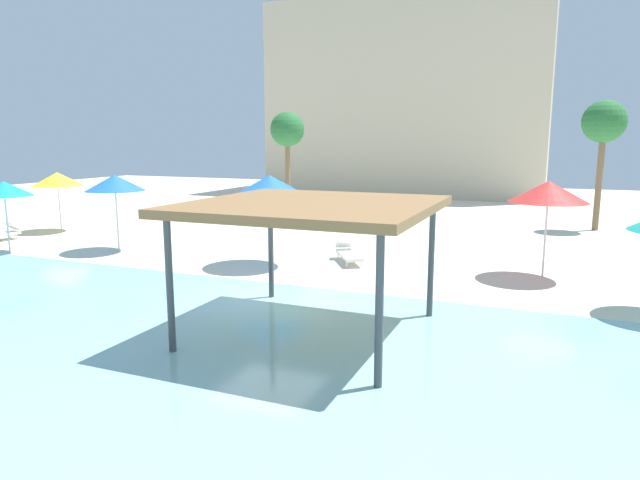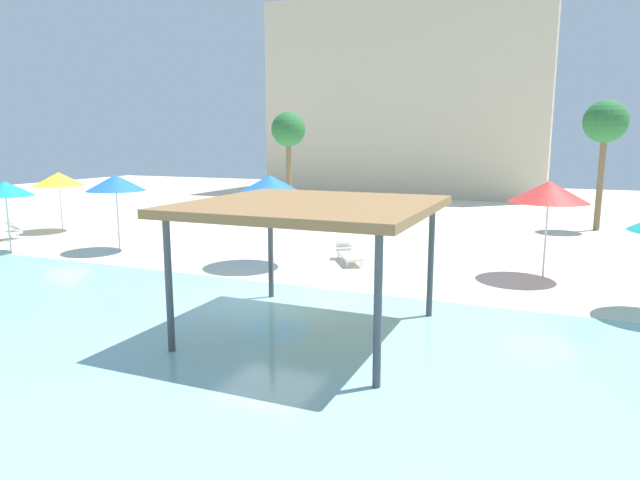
# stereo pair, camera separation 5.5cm
# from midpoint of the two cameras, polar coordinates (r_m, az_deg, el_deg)

# --- Properties ---
(ground_plane) EXTENTS (80.00, 80.00, 0.00)m
(ground_plane) POSITION_cam_midpoint_polar(r_m,az_deg,el_deg) (14.59, -5.41, -6.15)
(ground_plane) COLOR beige
(lagoon_water) EXTENTS (44.00, 13.50, 0.04)m
(lagoon_water) POSITION_cam_midpoint_polar(r_m,az_deg,el_deg) (10.52, -19.31, -13.17)
(lagoon_water) COLOR #8CC6CC
(lagoon_water) RESTS_ON ground
(shade_pavilion) EXTENTS (4.85, 4.85, 2.84)m
(shade_pavilion) POSITION_cam_midpoint_polar(r_m,az_deg,el_deg) (11.51, -0.90, 3.16)
(shade_pavilion) COLOR #42474C
(shade_pavilion) RESTS_ON ground
(beach_umbrella_blue_0) EXTENTS (2.15, 2.15, 2.84)m
(beach_umbrella_blue_0) POSITION_cam_midpoint_polar(r_m,az_deg,el_deg) (21.94, -20.27, 5.49)
(beach_umbrella_blue_0) COLOR silver
(beach_umbrella_blue_0) RESTS_ON ground
(beach_umbrella_blue_1) EXTENTS (2.47, 2.47, 2.98)m
(beach_umbrella_blue_1) POSITION_cam_midpoint_polar(r_m,az_deg,el_deg) (18.22, -5.25, 5.55)
(beach_umbrella_blue_1) COLOR silver
(beach_umbrella_blue_1) RESTS_ON ground
(beach_umbrella_teal_3) EXTENTS (1.95, 1.95, 2.64)m
(beach_umbrella_teal_3) POSITION_cam_midpoint_polar(r_m,az_deg,el_deg) (23.15, -29.62, 4.57)
(beach_umbrella_teal_3) COLOR silver
(beach_umbrella_teal_3) RESTS_ON ground
(beach_umbrella_red_4) EXTENTS (2.30, 2.30, 2.91)m
(beach_umbrella_red_4) POSITION_cam_midpoint_polar(r_m,az_deg,el_deg) (17.77, 22.20, 4.58)
(beach_umbrella_red_4) COLOR silver
(beach_umbrella_red_4) RESTS_ON ground
(beach_umbrella_yellow_5) EXTENTS (2.22, 2.22, 2.67)m
(beach_umbrella_yellow_5) POSITION_cam_midpoint_polar(r_m,az_deg,el_deg) (27.82, -25.27, 5.63)
(beach_umbrella_yellow_5) COLOR silver
(beach_umbrella_yellow_5) RESTS_ON ground
(lounge_chair_0) EXTENTS (0.77, 1.94, 0.74)m
(lounge_chair_0) POSITION_cam_midpoint_polar(r_m,az_deg,el_deg) (26.43, -29.90, 0.62)
(lounge_chair_0) COLOR white
(lounge_chair_0) RESTS_ON ground
(lounge_chair_1) EXTENTS (1.52, 1.93, 0.74)m
(lounge_chair_1) POSITION_cam_midpoint_polar(r_m,az_deg,el_deg) (19.00, 2.82, -1.25)
(lounge_chair_1) COLOR white
(lounge_chair_1) RESTS_ON ground
(palm_tree_0) EXTENTS (1.90, 1.90, 5.63)m
(palm_tree_0) POSITION_cam_midpoint_polar(r_m,az_deg,el_deg) (31.51, -3.40, 11.00)
(palm_tree_0) COLOR brown
(palm_tree_0) RESTS_ON ground
(palm_tree_1) EXTENTS (1.90, 1.90, 5.86)m
(palm_tree_1) POSITION_cam_midpoint_polar(r_m,az_deg,el_deg) (28.39, 26.95, 10.47)
(palm_tree_1) COLOR brown
(palm_tree_1) RESTS_ON ground
(hotel_block_0) EXTENTS (20.55, 9.09, 14.27)m
(hotel_block_0) POSITION_cam_midpoint_polar(r_m,az_deg,el_deg) (45.17, 9.07, 13.89)
(hotel_block_0) COLOR beige
(hotel_block_0) RESTS_ON ground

